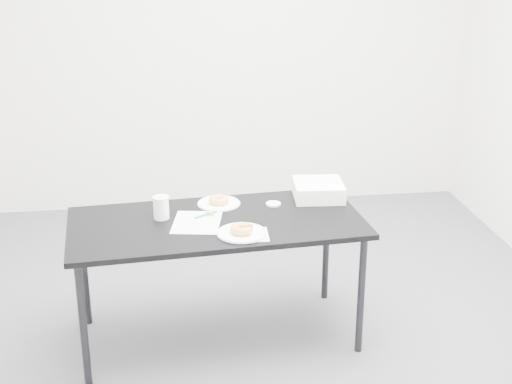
{
  "coord_description": "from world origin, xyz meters",
  "views": [
    {
      "loc": [
        -0.41,
        -3.48,
        2.13
      ],
      "look_at": [
        0.06,
        0.02,
        0.82
      ],
      "focal_mm": 50.0,
      "sensor_mm": 36.0,
      "label": 1
    }
  ],
  "objects": [
    {
      "name": "floor",
      "position": [
        0.0,
        0.0,
        0.0
      ],
      "size": [
        4.0,
        4.0,
        0.0
      ],
      "primitive_type": "plane",
      "color": "#525358",
      "rests_on": "ground"
    },
    {
      "name": "cup_lid",
      "position": [
        0.17,
        0.13,
        0.7
      ],
      "size": [
        0.08,
        0.08,
        0.01
      ],
      "primitive_type": "cylinder",
      "color": "white",
      "rests_on": "table"
    },
    {
      "name": "bakery_box",
      "position": [
        0.44,
        0.21,
        0.74
      ],
      "size": [
        0.29,
        0.29,
        0.09
      ],
      "primitive_type": "cube",
      "rotation": [
        0.0,
        0.0,
        -0.08
      ],
      "color": "white",
      "rests_on": "table"
    },
    {
      "name": "donut_far",
      "position": [
        -0.13,
        0.18,
        0.72
      ],
      "size": [
        0.13,
        0.13,
        0.04
      ],
      "primitive_type": "torus",
      "rotation": [
        0.0,
        0.0,
        -0.23
      ],
      "color": "gold",
      "rests_on": "plate_far"
    },
    {
      "name": "coffee_cup",
      "position": [
        -0.44,
        0.02,
        0.76
      ],
      "size": [
        0.08,
        0.08,
        0.12
      ],
      "primitive_type": "cylinder",
      "color": "white",
      "rests_on": "table"
    },
    {
      "name": "wall_back",
      "position": [
        0.0,
        2.0,
        1.35
      ],
      "size": [
        4.0,
        0.02,
        2.7
      ],
      "primitive_type": "cube",
      "color": "silver",
      "rests_on": "floor"
    },
    {
      "name": "table",
      "position": [
        -0.16,
        -0.05,
        0.64
      ],
      "size": [
        1.58,
        0.84,
        0.7
      ],
      "rotation": [
        0.0,
        0.0,
        0.08
      ],
      "color": "black",
      "rests_on": "floor"
    },
    {
      "name": "donut_near",
      "position": [
        -0.05,
        -0.25,
        0.73
      ],
      "size": [
        0.14,
        0.14,
        0.04
      ],
      "primitive_type": "torus",
      "rotation": [
        0.0,
        0.0,
        -0.19
      ],
      "color": "gold",
      "rests_on": "plate_near"
    },
    {
      "name": "logo_patch",
      "position": [
        -0.19,
        0.03,
        0.7
      ],
      "size": [
        0.06,
        0.06,
        0.0
      ],
      "primitive_type": "cube",
      "rotation": [
        0.0,
        0.0,
        -0.17
      ],
      "color": "green",
      "rests_on": "scorecard"
    },
    {
      "name": "plate_far",
      "position": [
        -0.13,
        0.18,
        0.7
      ],
      "size": [
        0.24,
        0.24,
        0.01
      ],
      "primitive_type": "cylinder",
      "color": "white",
      "rests_on": "table"
    },
    {
      "name": "plate_near",
      "position": [
        -0.05,
        -0.25,
        0.7
      ],
      "size": [
        0.25,
        0.25,
        0.01
      ],
      "primitive_type": "cylinder",
      "color": "white",
      "rests_on": "napkin"
    },
    {
      "name": "pen",
      "position": [
        -0.21,
        0.02,
        0.7
      ],
      "size": [
        0.12,
        0.09,
        0.01
      ],
      "primitive_type": "cylinder",
      "rotation": [
        0.0,
        1.57,
        0.58
      ],
      "color": "#0B7B51",
      "rests_on": "scorecard"
    },
    {
      "name": "napkin",
      "position": [
        -0.01,
        -0.26,
        0.7
      ],
      "size": [
        0.18,
        0.18,
        0.0
      ],
      "primitive_type": "cube",
      "rotation": [
        0.0,
        0.0,
        -0.05
      ],
      "color": "white",
      "rests_on": "table"
    },
    {
      "name": "scorecard",
      "position": [
        -0.26,
        -0.07,
        0.7
      ],
      "size": [
        0.29,
        0.34,
        0.0
      ],
      "primitive_type": "cube",
      "rotation": [
        0.0,
        0.0,
        -0.17
      ],
      "color": "white",
      "rests_on": "table"
    }
  ]
}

